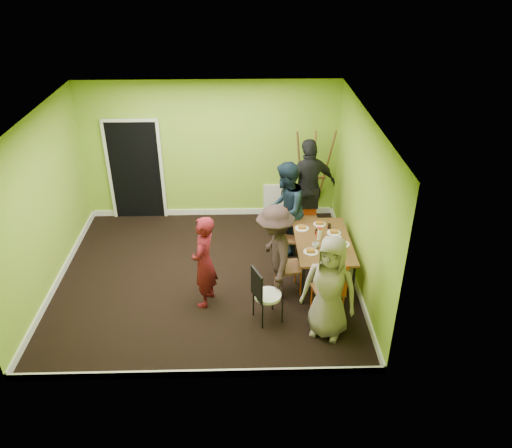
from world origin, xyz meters
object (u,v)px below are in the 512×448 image
Objects in this scene: dining_table at (323,243)px; person_left_far at (285,210)px; chair_left_near at (283,263)px; blue_bottle at (339,245)px; easel at (313,176)px; person_back_end at (308,187)px; chair_left_far at (291,233)px; chair_back_end at (307,204)px; chair_bentwood at (264,293)px; orange_bottle at (317,234)px; person_left_near at (275,253)px; chair_front_end at (331,288)px; person_front_end at (330,288)px; thermos at (320,234)px; person_standing at (204,262)px.

person_left_far reaches higher than dining_table.
blue_bottle is at bearing 82.70° from chair_left_near.
person_back_end is at bearing -106.27° from easel.
chair_back_end is at bearing 167.86° from chair_left_far.
easel reaches higher than chair_bentwood.
orange_bottle is 0.05× the size of person_left_near.
person_front_end is (-0.08, -0.29, 0.23)m from chair_front_end.
person_left_near is at bearing -147.80° from thermos.
person_standing is at bearing 153.30° from chair_front_end.
chair_bentwood is (-0.54, -1.66, -0.02)m from chair_left_far.
orange_bottle is 0.05× the size of person_front_end.
chair_front_end reaches higher than thermos.
thermos is at bearing 70.01° from person_back_end.
thermos is 0.90m from person_left_near.
chair_back_end is 0.78m from easel.
person_left_far is (1.35, 1.43, 0.11)m from person_standing.
chair_front_end is at bearing 70.58° from person_back_end.
person_front_end is (-0.31, -1.03, -0.06)m from blue_bottle.
thermos is 0.94m from person_left_far.
chair_bentwood is at bearing 49.93° from person_back_end.
person_front_end is (-0.03, -1.47, 0.01)m from orange_bottle.
person_front_end reaches higher than orange_bottle.
chair_front_end is 0.98m from chair_bentwood.
blue_bottle is 2.13m from person_standing.
chair_back_end reaches higher than chair_bentwood.
orange_bottle is (0.93, 1.19, 0.28)m from chair_bentwood.
chair_front_end is 1.02m from person_left_near.
dining_table is at bearing 122.75° from person_standing.
easel is (0.09, 2.09, 0.25)m from dining_table.
person_left_far is at bearing 92.34° from chair_front_end.
person_back_end is (-0.07, 1.56, 0.26)m from dining_table.
chair_left_near is 1.22m from person_left_far.
orange_bottle is (-0.02, 0.10, -0.05)m from thermos.
person_front_end is at bearing 24.19° from chair_left_far.
person_left_near is at bearing -4.65° from chair_left_far.
person_front_end reaches higher than chair_bentwood.
chair_left_far is 10.98× the size of orange_bottle.
chair_back_end is at bearing 154.85° from person_left_far.
person_standing is at bearing -139.95° from chair_bentwood.
person_standing is (-1.82, -0.73, -0.03)m from orange_bottle.
person_standing is at bearing -162.49° from dining_table.
person_back_end is (0.60, 1.90, 0.41)m from chair_left_near.
chair_left_far is 0.49× the size of easel.
thermos is at bearing 124.17° from person_standing.
person_standing reaches higher than blue_bottle.
person_left_far is at bearing 162.74° from person_left_near.
chair_front_end is at bearing -92.11° from easel.
chair_back_end is at bearing 94.26° from dining_table.
dining_table is 0.94m from person_left_near.
chair_left_near is at bearing 1.68° from chair_left_far.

